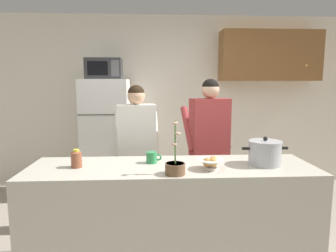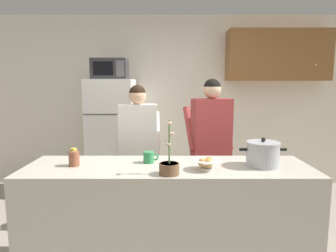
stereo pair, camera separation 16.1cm
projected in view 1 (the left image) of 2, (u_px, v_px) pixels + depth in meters
name	position (u px, v px, depth m)	size (l,w,h in m)	color
back_wall_unit	(179.00, 95.00, 4.63)	(6.00, 0.48, 2.60)	silver
kitchen_island	(172.00, 219.00, 2.51)	(2.33, 0.68, 0.92)	#BCB7A8
refrigerator	(107.00, 138.00, 4.24)	(0.64, 0.68, 1.64)	white
microwave	(104.00, 69.00, 4.09)	(0.48, 0.37, 0.28)	#2D2D30
person_near_pot	(137.00, 142.00, 3.18)	(0.50, 0.43, 1.57)	#726656
person_by_sink	(209.00, 136.00, 3.27)	(0.56, 0.49, 1.64)	black
cooking_pot	(265.00, 153.00, 2.46)	(0.38, 0.27, 0.24)	#ADAFB5
coffee_mug	(152.00, 157.00, 2.52)	(0.13, 0.09, 0.10)	#2D8C4C
bread_bowl	(211.00, 163.00, 2.33)	(0.21, 0.21, 0.10)	white
bottle_near_edge	(76.00, 159.00, 2.39)	(0.09, 0.09, 0.15)	brown
potted_orchid	(175.00, 167.00, 2.20)	(0.15, 0.15, 0.40)	brown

